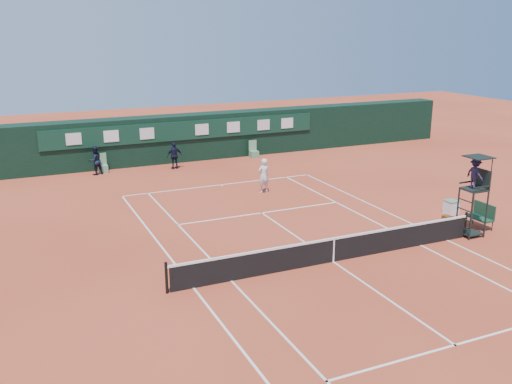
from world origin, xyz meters
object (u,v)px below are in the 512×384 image
(player, at_px, (264,176))
(player_bench, at_px, (482,215))
(tennis_net, at_px, (334,249))
(umpire_chair, at_px, (475,180))
(cooler, at_px, (451,207))

(player, bearing_deg, player_bench, 115.73)
(tennis_net, xyz_separation_m, player_bench, (7.93, 0.64, 0.09))
(player_bench, relative_size, player, 0.65)
(umpire_chair, height_order, cooler, umpire_chair)
(tennis_net, distance_m, umpire_chair, 6.98)
(tennis_net, bearing_deg, player, 80.84)
(umpire_chair, relative_size, player_bench, 2.85)
(cooler, bearing_deg, umpire_chair, -118.13)
(player_bench, height_order, player, player)
(cooler, bearing_deg, player, 133.94)
(tennis_net, height_order, cooler, tennis_net)
(player, bearing_deg, cooler, 123.91)
(umpire_chair, distance_m, player_bench, 2.30)
(player_bench, xyz_separation_m, cooler, (0.19, 2.04, -0.27))
(tennis_net, xyz_separation_m, player, (1.53, 9.51, 0.42))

